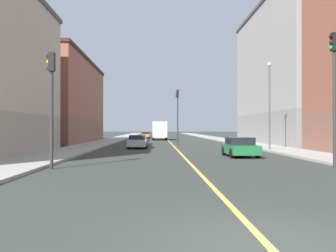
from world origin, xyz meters
TOP-DOWN VIEW (x-y plane):
  - ground_plane at (0.00, 0.00)m, footprint 400.00×400.00m
  - sidewalk_left at (9.19, 49.00)m, footprint 3.66×168.00m
  - sidewalk_right at (-9.19, 49.00)m, footprint 3.66×168.00m
  - lane_center_stripe at (0.00, 49.00)m, footprint 0.16×154.00m
  - building_left_mid at (16.45, 38.81)m, footprint 11.16×24.70m
  - building_right_midblock at (-16.45, 43.50)m, footprint 11.16×24.47m
  - traffic_light_left_near at (6.94, 11.50)m, footprint 0.40×0.32m
  - traffic_light_right_near at (-6.97, 11.50)m, footprint 0.40×0.32m
  - traffic_light_median_far at (0.57, 36.11)m, footprint 0.40×0.32m
  - street_lamp_left_near at (7.96, 24.94)m, footprint 0.36×0.36m
  - car_orange at (-4.19, 69.85)m, footprint 1.94×4.40m
  - car_silver at (-3.74, 29.44)m, footprint 1.90×3.96m
  - car_green at (3.90, 18.70)m, footprint 2.01×3.96m
  - box_truck at (-1.36, 54.49)m, footprint 2.48×6.73m

SIDE VIEW (x-z plane):
  - ground_plane at x=0.00m, z-range 0.00..0.00m
  - lane_center_stripe at x=0.00m, z-range 0.00..0.01m
  - sidewalk_left at x=9.19m, z-range 0.00..0.15m
  - sidewalk_right at x=-9.19m, z-range 0.00..0.15m
  - car_orange at x=-4.19m, z-range 0.00..1.22m
  - car_silver at x=-3.74m, z-range -0.01..1.30m
  - car_green at x=3.90m, z-range -0.01..1.34m
  - box_truck at x=-1.36m, z-range 0.11..3.19m
  - traffic_light_right_near at x=-6.97m, z-range 0.86..6.50m
  - traffic_light_median_far at x=0.57m, z-range 0.92..7.42m
  - traffic_light_left_near at x=6.94m, z-range 0.94..7.66m
  - street_lamp_left_near at x=7.96m, z-range 0.92..8.52m
  - building_right_midblock at x=-16.45m, z-range 0.01..11.34m
  - building_left_mid at x=16.45m, z-range 0.01..17.68m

